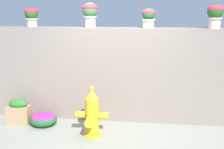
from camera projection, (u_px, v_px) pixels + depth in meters
ground_plane at (112, 145)px, 4.46m from camera, size 24.00×24.00×0.00m
stone_wall at (119, 74)px, 5.38m from camera, size 6.76×0.42×1.91m
potted_plant_1 at (31, 15)px, 5.33m from camera, size 0.28×0.28×0.40m
potted_plant_2 at (90, 12)px, 5.13m from camera, size 0.32×0.32×0.48m
potted_plant_3 at (148, 16)px, 5.05m from camera, size 0.26×0.26×0.38m
potted_plant_4 at (215, 13)px, 4.85m from camera, size 0.31×0.31×0.46m
fire_hydrant at (92, 114)px, 4.72m from camera, size 0.59×0.48×0.93m
flower_bush_left at (43, 119)px, 5.21m from camera, size 0.54×0.49×0.26m
planter_box at (19, 112)px, 5.28m from camera, size 0.45×0.24×0.51m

